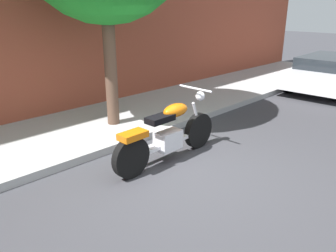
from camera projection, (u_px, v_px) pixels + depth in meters
name	position (u px, v px, depth m)	size (l,w,h in m)	color
ground_plane	(183.00, 171.00, 5.34)	(60.00, 60.00, 0.00)	#38383D
sidewalk	(92.00, 127.00, 7.06)	(21.32, 2.51, 0.14)	#A4A4A4
motorcycle	(168.00, 135.00, 5.55)	(2.26, 0.70, 1.15)	black
parked_car_white	(332.00, 71.00, 10.38)	(4.34, 1.98, 1.03)	black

